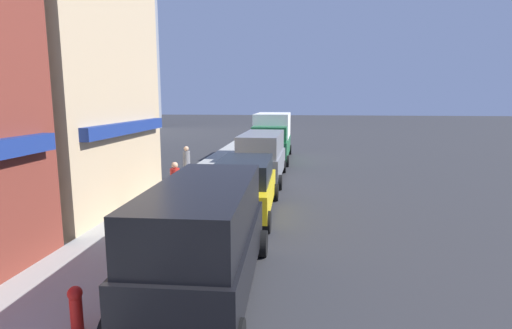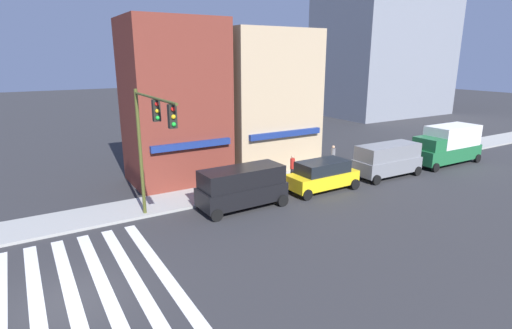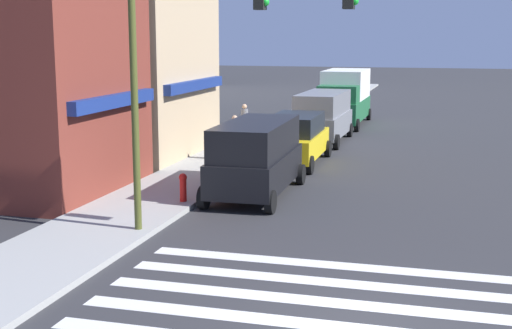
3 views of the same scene
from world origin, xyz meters
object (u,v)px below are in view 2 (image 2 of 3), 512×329
object	(u,v)px
traffic_signal	(150,132)
pedestrian_red_jacket	(292,168)
van_black	(242,186)
pedestrian_grey_coat	(333,157)
fire_hydrant	(199,195)
van_grey	(387,159)
suv_yellow	(322,175)
box_truck_green	(447,144)

from	to	relation	value
traffic_signal	pedestrian_red_jacket	size ratio (longest dim) A/B	3.82
van_black	pedestrian_grey_coat	xyz separation A→B (m)	(9.56, 3.17, -0.21)
traffic_signal	fire_hydrant	world-z (taller)	traffic_signal
traffic_signal	van_grey	world-z (taller)	traffic_signal
van_grey	pedestrian_grey_coat	bearing A→B (deg)	126.48
suv_yellow	van_grey	xyz separation A→B (m)	(5.96, -0.00, 0.25)
box_truck_green	pedestrian_red_jacket	xyz separation A→B (m)	(-13.45, 2.28, -0.51)
pedestrian_red_jacket	van_black	bearing A→B (deg)	-110.93
traffic_signal	suv_yellow	world-z (taller)	traffic_signal
traffic_signal	pedestrian_grey_coat	world-z (taller)	traffic_signal
traffic_signal	suv_yellow	size ratio (longest dim) A/B	1.43
van_black	fire_hydrant	size ratio (longest dim) A/B	5.99
van_black	van_grey	xyz separation A→B (m)	(11.80, 0.00, 0.00)
van_grey	box_truck_green	xyz separation A→B (m)	(6.80, 0.00, 0.30)
van_grey	pedestrian_grey_coat	size ratio (longest dim) A/B	2.85
box_truck_green	pedestrian_grey_coat	bearing A→B (deg)	161.05
box_truck_green	pedestrian_grey_coat	distance (m)	9.60
suv_yellow	pedestrian_red_jacket	distance (m)	2.38
traffic_signal	van_black	bearing A→B (deg)	4.33
van_black	pedestrian_grey_coat	world-z (taller)	van_black
traffic_signal	pedestrian_red_jacket	bearing A→B (deg)	14.59
traffic_signal	van_grey	xyz separation A→B (m)	(16.87, 0.38, -3.64)
van_black	pedestrian_red_jacket	distance (m)	5.64
traffic_signal	van_grey	bearing A→B (deg)	1.30
box_truck_green	fire_hydrant	size ratio (longest dim) A/B	7.38
pedestrian_grey_coat	fire_hydrant	xyz separation A→B (m)	(-11.48, -1.47, -0.46)
box_truck_green	pedestrian_grey_coat	world-z (taller)	box_truck_green
suv_yellow	box_truck_green	xyz separation A→B (m)	(12.76, -0.00, 0.56)
traffic_signal	van_black	distance (m)	6.25
pedestrian_grey_coat	fire_hydrant	distance (m)	11.58
pedestrian_red_jacket	pedestrian_grey_coat	xyz separation A→B (m)	(4.40, 0.89, 0.00)
pedestrian_grey_coat	van_grey	bearing A→B (deg)	115.10
van_black	pedestrian_grey_coat	bearing A→B (deg)	16.98
van_grey	fire_hydrant	size ratio (longest dim) A/B	5.98
van_grey	pedestrian_grey_coat	distance (m)	3.89
van_black	box_truck_green	xyz separation A→B (m)	(18.61, 0.00, 0.30)
box_truck_green	pedestrian_grey_coat	xyz separation A→B (m)	(-9.05, 3.17, -0.51)
pedestrian_red_jacket	box_truck_green	bearing A→B (deg)	35.65
suv_yellow	pedestrian_red_jacket	size ratio (longest dim) A/B	2.67
suv_yellow	van_grey	bearing A→B (deg)	-0.91
suv_yellow	van_grey	distance (m)	5.96
van_black	pedestrian_grey_coat	distance (m)	10.07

